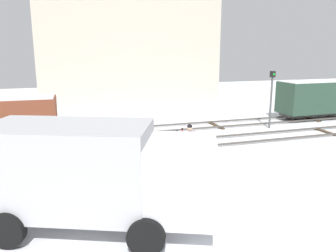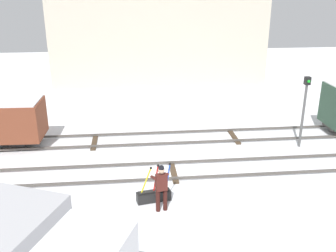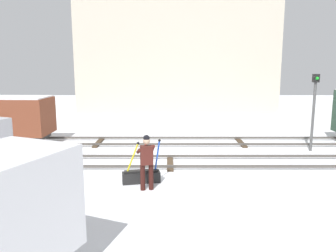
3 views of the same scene
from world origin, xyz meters
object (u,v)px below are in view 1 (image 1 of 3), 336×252
Objects in this scene: delivery_truck at (97,171)px; signal_post at (271,93)px; switch_lever_frame at (179,155)px; rail_worker at (189,142)px; freight_car_near_switch at (317,97)px.

delivery_truck is 1.83× the size of signal_post.
signal_post is at bearing 61.01° from delivery_truck.
rail_worker is at bearing -82.41° from switch_lever_frame.
delivery_truck is 18.84m from freight_car_near_switch.
switch_lever_frame is at bearing -150.34° from signal_post.
freight_car_near_switch is at bearing 14.10° from switch_lever_frame.
delivery_truck is at bearing -141.96° from signal_post.
freight_car_near_switch is at bearing 55.85° from delivery_truck.
signal_post reaches higher than rail_worker.
freight_car_near_switch is (11.95, 5.64, 1.25)m from switch_lever_frame.
signal_post is at bearing 18.50° from switch_lever_frame.
rail_worker is at bearing -152.44° from freight_car_near_switch.
switch_lever_frame is at bearing 97.59° from rail_worker.
signal_post is 0.65× the size of freight_car_near_switch.
switch_lever_frame is 13.27m from freight_car_near_switch.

